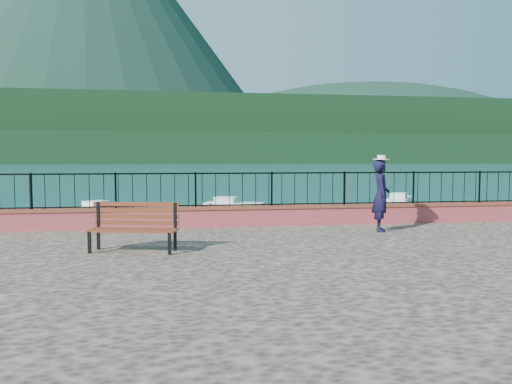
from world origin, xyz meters
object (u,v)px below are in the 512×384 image
object	(u,v)px
boat_2	(362,213)
boat_4	(234,203)
person	(381,196)
park_bench	(134,237)
boat_3	(103,207)
boat_5	(400,198)
boat_1	(346,219)
boat_0	(77,232)

from	to	relation	value
boat_2	boat_4	distance (m)	8.72
person	boat_2	size ratio (longest dim) A/B	0.59
park_bench	boat_3	xyz separation A→B (m)	(-3.22, 18.71, -1.11)
boat_4	boat_5	bearing A→B (deg)	31.28
park_bench	boat_1	xyz separation A→B (m)	(8.57, 11.05, -1.11)
person	boat_5	distance (m)	22.67
park_bench	boat_3	distance (m)	19.02
boat_3	park_bench	bearing A→B (deg)	-127.29
park_bench	boat_3	bearing A→B (deg)	113.85
boat_3	boat_1	bearing A→B (deg)	-80.08
park_bench	boat_4	size ratio (longest dim) A/B	0.54
park_bench	boat_4	world-z (taller)	park_bench
boat_4	boat_1	bearing A→B (deg)	-44.42
boat_2	boat_5	distance (m)	10.78
boat_1	boat_2	distance (m)	2.83
boat_1	boat_2	bearing A→B (deg)	94.00
boat_1	boat_4	distance (m)	9.75
boat_2	boat_3	xyz separation A→B (m)	(-13.43, 5.36, 0.00)
park_bench	boat_0	world-z (taller)	park_bench
boat_0	boat_2	distance (m)	13.79
park_bench	boat_5	distance (m)	27.60
boat_4	boat_5	world-z (taller)	same
person	boat_1	bearing A→B (deg)	3.12
park_bench	boat_5	bearing A→B (deg)	67.60
park_bench	person	size ratio (longest dim) A/B	1.00
park_bench	boat_0	bearing A→B (deg)	121.78
person	boat_5	bearing A→B (deg)	-9.43
person	boat_5	world-z (taller)	person
boat_5	park_bench	bearing A→B (deg)	174.98
boat_1	boat_4	bearing A→B (deg)	154.68
boat_3	boat_2	bearing A→B (deg)	-68.82
park_bench	boat_4	xyz separation A→B (m)	(4.42, 19.88, -1.11)
boat_1	boat_2	world-z (taller)	same
boat_0	boat_5	xyz separation A→B (m)	(19.22, 13.33, 0.00)
park_bench	boat_5	xyz separation A→B (m)	(16.40, 22.18, -1.11)
boat_1	boat_4	world-z (taller)	same
park_bench	boat_1	size ratio (longest dim) A/B	0.58
boat_2	boat_3	world-z (taller)	same
boat_3	boat_5	bearing A→B (deg)	-37.06
boat_3	boat_4	distance (m)	7.73
park_bench	person	world-z (taller)	person
boat_4	person	bearing A→B (deg)	-63.60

